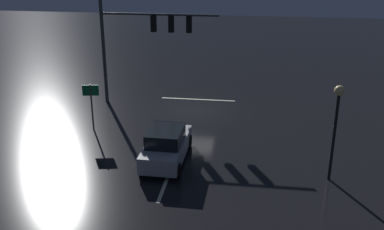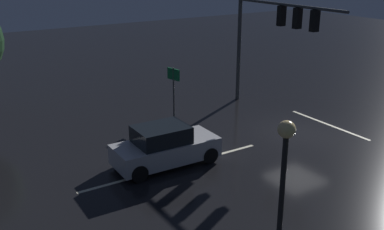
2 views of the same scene
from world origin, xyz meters
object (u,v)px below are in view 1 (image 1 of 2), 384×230
car_approaching (166,145)px  street_lamp_left_kerb (337,114)px  route_sign (91,97)px  traffic_signal_assembly (144,33)px

car_approaching → street_lamp_left_kerb: bearing=173.6°
street_lamp_left_kerb → route_sign: 13.20m
traffic_signal_assembly → route_sign: bearing=68.2°
traffic_signal_assembly → street_lamp_left_kerb: (-10.53, 8.98, -1.51)m
car_approaching → route_sign: size_ratio=1.64×
traffic_signal_assembly → car_approaching: traffic_signal_assembly is taller
car_approaching → route_sign: bearing=-33.8°
street_lamp_left_kerb → car_approaching: bearing=-6.4°
route_sign → car_approaching: bearing=146.2°
car_approaching → route_sign: (4.87, -3.26, 1.14)m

